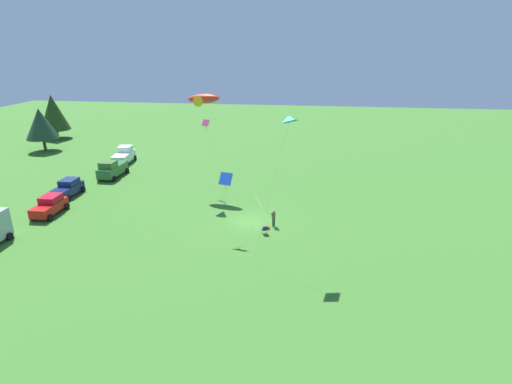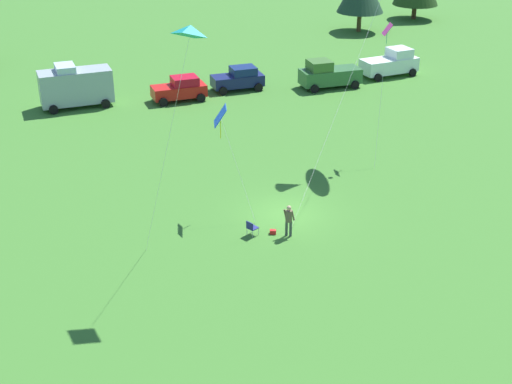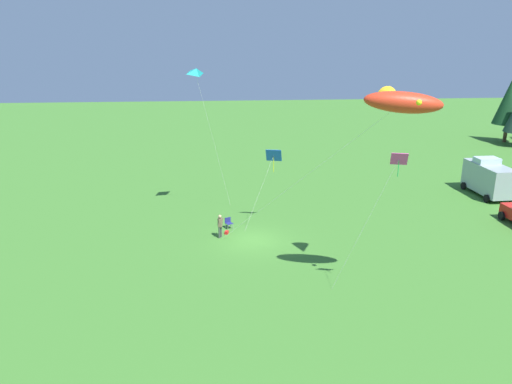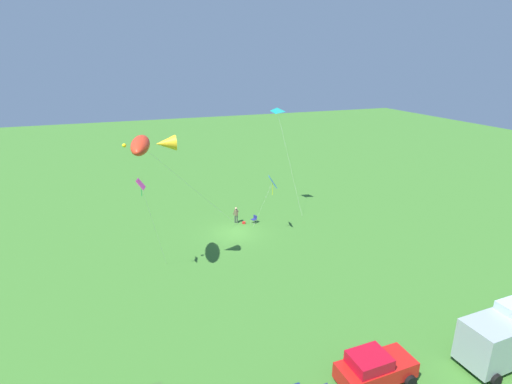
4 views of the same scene
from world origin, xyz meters
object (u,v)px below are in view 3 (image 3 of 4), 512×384
person_kite_flyer (220,224)px  backpack_on_grass (227,232)px  kite_diamond_blue (273,157)px  kite_diamond_rainbow (397,163)px  kite_delta_teal (197,72)px  folding_chair (229,222)px  van_motorhome_grey (489,178)px  kite_large_fish (400,101)px

person_kite_flyer → backpack_on_grass: person_kite_flyer is taller
kite_diamond_blue → kite_diamond_rainbow: (12.09, 4.76, 2.41)m
kite_delta_teal → kite_diamond_blue: bearing=63.4°
folding_chair → kite_diamond_blue: size_ratio=0.14×
backpack_on_grass → kite_diamond_blue: 6.56m
person_kite_flyer → van_motorhome_grey: bearing=53.1°
kite_delta_teal → folding_chair: bearing=32.5°
van_motorhome_grey → kite_diamond_blue: (5.68, -20.26, 3.70)m
person_kite_flyer → kite_delta_teal: 11.55m
folding_chair → kite_large_fish: size_ratio=0.07×
person_kite_flyer → kite_diamond_rainbow: size_ratio=0.21×
van_motorhome_grey → kite_delta_teal: bearing=94.3°
backpack_on_grass → kite_diamond_blue: bearing=114.7°
person_kite_flyer → backpack_on_grass: bearing=90.1°
folding_chair → backpack_on_grass: (1.11, -0.18, -0.38)m
person_kite_flyer → folding_chair: size_ratio=2.12×
kite_diamond_blue → van_motorhome_grey: bearing=105.7°
folding_chair → van_motorhome_grey: size_ratio=0.15×
person_kite_flyer → kite_delta_teal: kite_delta_teal is taller
folding_chair → kite_delta_teal: kite_delta_teal is taller
folding_chair → backpack_on_grass: folding_chair is taller
folding_chair → kite_diamond_rainbow: 15.90m
van_motorhome_grey → kite_diamond_rainbow: size_ratio=0.66×
kite_large_fish → kite_diamond_blue: 13.60m
folding_chair → van_motorhome_grey: van_motorhome_grey is taller
kite_delta_teal → kite_large_fish: bearing=36.1°
kite_diamond_rainbow → backpack_on_grass: bearing=-141.3°
person_kite_flyer → kite_large_fish: size_ratio=0.15×
folding_chair → kite_diamond_rainbow: kite_diamond_rainbow is taller
person_kite_flyer → kite_large_fish: 16.08m
person_kite_flyer → kite_large_fish: (9.15, 8.94, 9.74)m
person_kite_flyer → kite_diamond_blue: size_ratio=0.29×
van_motorhome_grey → kite_diamond_rainbow: bearing=136.7°
van_motorhome_grey → kite_large_fish: size_ratio=0.48×
kite_large_fish → person_kite_flyer: bearing=-135.7°
person_kite_flyer → kite_large_fish: kite_large_fish is taller
kite_delta_teal → kite_diamond_blue: 8.57m
backpack_on_grass → van_motorhome_grey: (-7.33, 23.86, 1.53)m
kite_large_fish → kite_delta_teal: kite_delta_teal is taller
backpack_on_grass → kite_diamond_rainbow: 15.40m
person_kite_flyer → kite_delta_teal: size_ratio=0.15×
kite_diamond_blue → kite_diamond_rainbow: 13.21m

